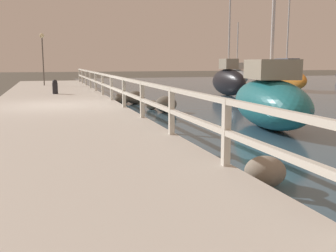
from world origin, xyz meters
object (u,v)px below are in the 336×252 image
object	(u,v)px
sailboat_teal	(270,100)
mooring_bollard	(55,87)
sailboat_black	(228,81)
sailboat_orange	(286,77)
sailboat_gray	(237,75)
dock_lamp	(42,46)

from	to	relation	value
sailboat_teal	mooring_bollard	bearing A→B (deg)	132.73
sailboat_black	sailboat_orange	xyz separation A→B (m)	(5.08, 2.29, 0.02)
sailboat_black	sailboat_gray	world-z (taller)	sailboat_black
mooring_bollard	sailboat_black	xyz separation A→B (m)	(8.95, 0.77, 0.12)
dock_lamp	sailboat_black	xyz separation A→B (m)	(9.44, -6.28, -1.94)
mooring_bollard	sailboat_gray	size ratio (longest dim) A/B	0.13
dock_lamp	sailboat_orange	bearing A→B (deg)	-15.36
sailboat_orange	sailboat_gray	world-z (taller)	sailboat_orange
sailboat_black	sailboat_teal	bearing A→B (deg)	-108.36
mooring_bollard	dock_lamp	world-z (taller)	dock_lamp
sailboat_orange	sailboat_teal	distance (m)	14.93
dock_lamp	sailboat_teal	world-z (taller)	sailboat_teal
sailboat_gray	sailboat_orange	bearing A→B (deg)	-79.78
sailboat_gray	sailboat_teal	xyz separation A→B (m)	(-8.75, -19.16, 0.05)
sailboat_black	sailboat_orange	size ratio (longest dim) A/B	0.88
mooring_bollard	dock_lamp	distance (m)	7.36
sailboat_orange	dock_lamp	bearing A→B (deg)	172.41
sailboat_orange	sailboat_gray	distance (m)	6.98
dock_lamp	sailboat_gray	bearing A→B (deg)	11.51
dock_lamp	sailboat_teal	distance (m)	17.34
mooring_bollard	dock_lamp	bearing A→B (deg)	94.03
dock_lamp	sailboat_black	distance (m)	11.50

